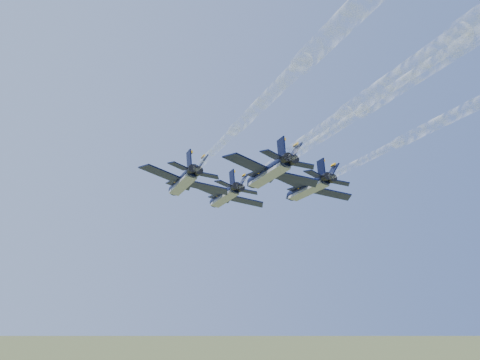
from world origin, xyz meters
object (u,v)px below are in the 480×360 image
jet_lead (224,196)px  jet_slot (268,173)px  jet_right (308,188)px  jet_left (183,182)px

jet_lead → jet_slot: size_ratio=1.00×
jet_right → jet_slot: 15.17m
jet_lead → jet_slot: same height
jet_slot → jet_lead: bearing=89.8°
jet_lead → jet_right: size_ratio=1.00×
jet_lead → jet_slot: (-4.46, -22.78, 0.00)m
jet_lead → jet_right: (8.08, -14.25, 0.00)m
jet_lead → jet_right: bearing=-49.6°
jet_lead → jet_left: same height
jet_right → jet_lead: bearing=130.4°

